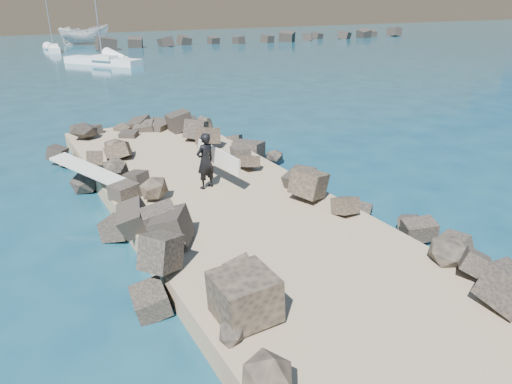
# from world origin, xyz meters

# --- Properties ---
(ground) EXTENTS (800.00, 800.00, 0.00)m
(ground) POSITION_xyz_m (0.00, 0.00, 0.00)
(ground) COLOR #0F384C
(ground) RESTS_ON ground
(jetty) EXTENTS (6.00, 26.00, 0.60)m
(jetty) POSITION_xyz_m (0.00, -2.00, 0.30)
(jetty) COLOR #8C7759
(jetty) RESTS_ON ground
(riprap_left) EXTENTS (2.60, 22.00, 1.00)m
(riprap_left) POSITION_xyz_m (-2.90, -1.50, 0.50)
(riprap_left) COLOR #272421
(riprap_left) RESTS_ON ground
(riprap_right) EXTENTS (2.60, 22.00, 1.00)m
(riprap_right) POSITION_xyz_m (2.90, -1.50, 0.50)
(riprap_right) COLOR black
(riprap_right) RESTS_ON ground
(breakwater_secondary) EXTENTS (52.00, 4.00, 1.20)m
(breakwater_secondary) POSITION_xyz_m (35.00, 55.00, 0.60)
(breakwater_secondary) COLOR black
(breakwater_secondary) RESTS_ON ground
(surfboard_resting) EXTENTS (2.02, 2.47, 0.09)m
(surfboard_resting) POSITION_xyz_m (-3.30, 3.97, 1.04)
(surfboard_resting) COLOR silver
(surfboard_resting) RESTS_ON riprap_left
(boat_imported) EXTENTS (7.56, 4.10, 2.77)m
(boat_imported) POSITION_xyz_m (8.11, 63.71, 1.38)
(boat_imported) COLOR silver
(boat_imported) RESTS_ON ground
(surfer_with_board) EXTENTS (1.04, 2.20, 1.79)m
(surfer_with_board) POSITION_xyz_m (-0.06, 1.96, 1.50)
(surfer_with_board) COLOR black
(surfer_with_board) RESTS_ON jetty
(sailboat_b) EXTENTS (1.93, 6.18, 7.44)m
(sailboat_b) POSITION_xyz_m (2.54, 55.51, 0.35)
(sailboat_b) COLOR white
(sailboat_b) RESTS_ON ground
(sailboat_c) EXTENTS (6.61, 8.37, 10.46)m
(sailboat_c) POSITION_xyz_m (5.08, 39.40, 0.35)
(sailboat_c) COLOR white
(sailboat_c) RESTS_ON ground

